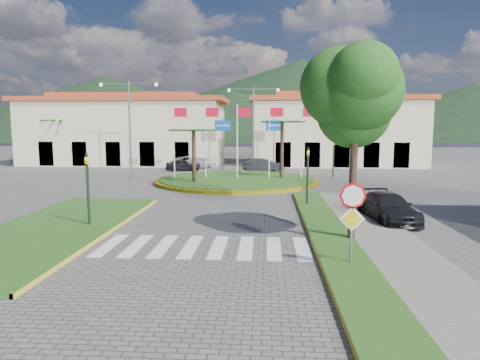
# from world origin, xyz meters

# --- Properties ---
(ground) EXTENTS (160.00, 160.00, 0.00)m
(ground) POSITION_xyz_m (0.00, 0.00, 0.00)
(ground) COLOR #575552
(ground) RESTS_ON ground
(sidewalk_right) EXTENTS (4.00, 28.00, 0.15)m
(sidewalk_right) POSITION_xyz_m (6.00, 2.00, 0.07)
(sidewalk_right) COLOR gray
(sidewalk_right) RESTS_ON ground
(verge_right) EXTENTS (1.60, 28.00, 0.18)m
(verge_right) POSITION_xyz_m (4.80, 2.00, 0.09)
(verge_right) COLOR #204915
(verge_right) RESTS_ON ground
(median_left) EXTENTS (5.00, 14.00, 0.18)m
(median_left) POSITION_xyz_m (-6.50, 6.00, 0.09)
(median_left) COLOR #204915
(median_left) RESTS_ON ground
(crosswalk) EXTENTS (8.00, 3.00, 0.01)m
(crosswalk) POSITION_xyz_m (0.00, 4.00, 0.01)
(crosswalk) COLOR silver
(crosswalk) RESTS_ON ground
(roundabout_island) EXTENTS (12.70, 12.70, 6.00)m
(roundabout_island) POSITION_xyz_m (0.00, 22.00, 0.17)
(roundabout_island) COLOR yellow
(roundabout_island) RESTS_ON ground
(stop_sign) EXTENTS (0.80, 0.11, 2.65)m
(stop_sign) POSITION_xyz_m (4.90, 1.96, 1.79)
(stop_sign) COLOR slate
(stop_sign) RESTS_ON ground
(deciduous_tree) EXTENTS (3.60, 3.60, 6.80)m
(deciduous_tree) POSITION_xyz_m (5.50, 5.00, 5.18)
(deciduous_tree) COLOR black
(deciduous_tree) RESTS_ON ground
(traffic_light_left) EXTENTS (0.15, 0.18, 3.20)m
(traffic_light_left) POSITION_xyz_m (-5.20, 6.50, 1.94)
(traffic_light_left) COLOR black
(traffic_light_left) RESTS_ON ground
(traffic_light_right) EXTENTS (0.15, 0.18, 3.20)m
(traffic_light_right) POSITION_xyz_m (4.50, 12.00, 1.94)
(traffic_light_right) COLOR black
(traffic_light_right) RESTS_ON ground
(traffic_light_far) EXTENTS (0.18, 0.15, 3.20)m
(traffic_light_far) POSITION_xyz_m (8.00, 26.00, 1.94)
(traffic_light_far) COLOR black
(traffic_light_far) RESTS_ON ground
(direction_sign_west) EXTENTS (1.60, 0.14, 5.20)m
(direction_sign_west) POSITION_xyz_m (-2.00, 30.97, 3.53)
(direction_sign_west) COLOR slate
(direction_sign_west) RESTS_ON ground
(direction_sign_east) EXTENTS (1.60, 0.14, 5.20)m
(direction_sign_east) POSITION_xyz_m (3.00, 30.97, 3.53)
(direction_sign_east) COLOR slate
(direction_sign_east) RESTS_ON ground
(street_lamp_centre) EXTENTS (4.80, 0.16, 8.00)m
(street_lamp_centre) POSITION_xyz_m (1.00, 30.00, 4.50)
(street_lamp_centre) COLOR slate
(street_lamp_centre) RESTS_ON ground
(street_lamp_west) EXTENTS (4.80, 0.16, 8.00)m
(street_lamp_west) POSITION_xyz_m (-9.00, 24.00, 4.50)
(street_lamp_west) COLOR slate
(street_lamp_west) RESTS_ON ground
(building_left) EXTENTS (23.32, 9.54, 8.05)m
(building_left) POSITION_xyz_m (-14.00, 38.00, 3.90)
(building_left) COLOR beige
(building_left) RESTS_ON ground
(building_right) EXTENTS (19.08, 9.54, 8.05)m
(building_right) POSITION_xyz_m (10.00, 38.00, 3.90)
(building_right) COLOR beige
(building_right) RESTS_ON ground
(hill_far_west) EXTENTS (140.00, 140.00, 22.00)m
(hill_far_west) POSITION_xyz_m (-55.00, 140.00, 11.00)
(hill_far_west) COLOR black
(hill_far_west) RESTS_ON ground
(hill_far_mid) EXTENTS (180.00, 180.00, 30.00)m
(hill_far_mid) POSITION_xyz_m (15.00, 160.00, 15.00)
(hill_far_mid) COLOR black
(hill_far_mid) RESTS_ON ground
(hill_far_east) EXTENTS (120.00, 120.00, 18.00)m
(hill_far_east) POSITION_xyz_m (70.00, 135.00, 9.00)
(hill_far_east) COLOR black
(hill_far_east) RESTS_ON ground
(hill_near_back) EXTENTS (110.00, 110.00, 16.00)m
(hill_near_back) POSITION_xyz_m (-10.00, 130.00, 8.00)
(hill_near_back) COLOR black
(hill_near_back) RESTS_ON ground
(white_van) EXTENTS (4.72, 3.15, 1.20)m
(white_van) POSITION_xyz_m (-5.62, 33.55, 0.60)
(white_van) COLOR silver
(white_van) RESTS_ON ground
(car_dark_a) EXTENTS (3.51, 1.89, 1.14)m
(car_dark_a) POSITION_xyz_m (-5.87, 30.28, 0.57)
(car_dark_a) COLOR black
(car_dark_a) RESTS_ON ground
(car_dark_b) EXTENTS (4.08, 2.65, 1.27)m
(car_dark_b) POSITION_xyz_m (2.00, 30.00, 0.63)
(car_dark_b) COLOR black
(car_dark_b) RESTS_ON ground
(car_side_right) EXTENTS (2.28, 4.57, 1.27)m
(car_side_right) POSITION_xyz_m (7.87, 8.72, 0.64)
(car_side_right) COLOR black
(car_side_right) RESTS_ON ground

